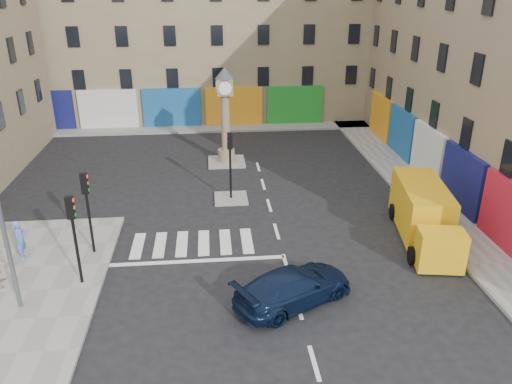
{
  "coord_description": "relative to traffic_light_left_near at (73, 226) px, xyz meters",
  "views": [
    {
      "loc": [
        -3.02,
        -17.16,
        11.24
      ],
      "look_at": [
        -0.97,
        4.26,
        2.0
      ],
      "focal_mm": 35.0,
      "sensor_mm": 36.0,
      "label": 1
    }
  ],
  "objects": [
    {
      "name": "yellow_van",
      "position": [
        15.03,
        2.65,
        -1.44
      ],
      "size": [
        3.03,
        6.75,
        2.37
      ],
      "rotation": [
        0.0,
        0.0,
        -0.16
      ],
      "color": "gold",
      "rests_on": "ground"
    },
    {
      "name": "island_near",
      "position": [
        6.3,
        7.8,
        -2.56
      ],
      "size": [
        1.8,
        1.8,
        0.12
      ],
      "primitive_type": "cube",
      "color": "gray",
      "rests_on": "ground"
    },
    {
      "name": "traffic_light_left_near",
      "position": [
        0.0,
        0.0,
        0.0
      ],
      "size": [
        0.28,
        0.22,
        3.7
      ],
      "color": "black",
      "rests_on": "sidewalk_left"
    },
    {
      "name": "pedestrian_blue",
      "position": [
        -2.92,
        2.16,
        -1.59
      ],
      "size": [
        0.48,
        0.68,
        1.76
      ],
      "primitive_type": "imported",
      "rotation": [
        0.0,
        0.0,
        1.48
      ],
      "color": "#526EBC",
      "rests_on": "sidewalk_left"
    },
    {
      "name": "traffic_light_island",
      "position": [
        6.3,
        7.8,
        -0.03
      ],
      "size": [
        0.28,
        0.22,
        3.7
      ],
      "color": "black",
      "rests_on": "island_near"
    },
    {
      "name": "sidewalk_far",
      "position": [
        4.3,
        22.0,
        -2.55
      ],
      "size": [
        32.0,
        2.4,
        0.15
      ],
      "primitive_type": "cube",
      "color": "gray",
      "rests_on": "ground"
    },
    {
      "name": "ground",
      "position": [
        8.3,
        -0.2,
        -2.62
      ],
      "size": [
        120.0,
        120.0,
        0.0
      ],
      "primitive_type": "plane",
      "color": "black",
      "rests_on": "ground"
    },
    {
      "name": "island_far",
      "position": [
        6.3,
        13.8,
        -2.56
      ],
      "size": [
        2.4,
        2.4,
        0.12
      ],
      "primitive_type": "cube",
      "color": "gray",
      "rests_on": "ground"
    },
    {
      "name": "building_far",
      "position": [
        4.3,
        27.8,
        5.88
      ],
      "size": [
        32.0,
        10.0,
        17.0
      ],
      "primitive_type": "cube",
      "color": "#87795A",
      "rests_on": "ground"
    },
    {
      "name": "clock_pillar",
      "position": [
        6.3,
        13.8,
        0.93
      ],
      "size": [
        1.2,
        1.2,
        6.1
      ],
      "color": "#867458",
      "rests_on": "island_far"
    },
    {
      "name": "navy_sedan",
      "position": [
        8.17,
        -1.92,
        -1.93
      ],
      "size": [
        5.1,
        3.99,
        1.38
      ],
      "primitive_type": "imported",
      "rotation": [
        0.0,
        0.0,
        2.07
      ],
      "color": "black",
      "rests_on": "ground"
    },
    {
      "name": "traffic_light_left_far",
      "position": [
        0.0,
        2.4,
        0.0
      ],
      "size": [
        0.28,
        0.22,
        3.7
      ],
      "color": "black",
      "rests_on": "sidewalk_left"
    },
    {
      "name": "sidewalk_right",
      "position": [
        17.0,
        9.8,
        -2.55
      ],
      "size": [
        2.6,
        30.0,
        0.15
      ],
      "primitive_type": "cube",
      "color": "gray",
      "rests_on": "ground"
    }
  ]
}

